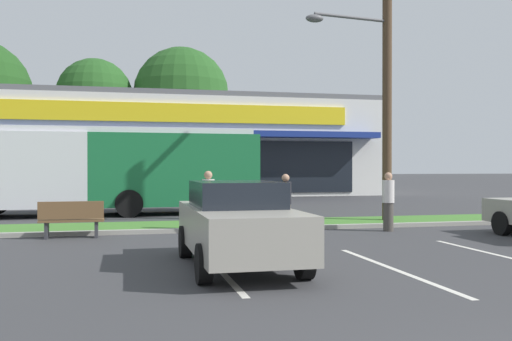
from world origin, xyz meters
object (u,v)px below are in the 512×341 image
object	(u,v)px
pedestrian_by_pole	(208,202)
utility_pole	(383,72)
car_3	(238,223)
pedestrian_near_bench	(388,202)
car_2	(40,189)
car_1	(223,188)
city_bus	(104,168)
bus_stop_bench	(72,219)
pedestrian_mid	(285,203)

from	to	relation	value
pedestrian_by_pole	utility_pole	bearing A→B (deg)	-47.80
car_3	pedestrian_near_bench	xyz separation A→B (m)	(5.28, 4.63, 0.04)
utility_pole	pedestrian_by_pole	xyz separation A→B (m)	(-5.84, -1.43, -3.98)
car_2	pedestrian_by_pole	bearing A→B (deg)	-64.79
car_1	car_3	distance (m)	18.63
city_bus	utility_pole	bearing A→B (deg)	147.72
car_1	car_2	size ratio (longest dim) A/B	1.13
car_1	car_2	bearing A→B (deg)	-177.44
bus_stop_bench	car_3	bearing A→B (deg)	123.67
utility_pole	pedestrian_by_pole	distance (m)	7.21
car_2	pedestrian_mid	xyz separation A→B (m)	(8.18, -12.99, 0.02)
bus_stop_bench	pedestrian_near_bench	size ratio (longest dim) A/B	0.96
city_bus	car_1	size ratio (longest dim) A/B	2.46
utility_pole	car_1	distance (m)	12.86
pedestrian_mid	pedestrian_near_bench	bearing A→B (deg)	-48.01
bus_stop_bench	pedestrian_by_pole	bearing A→B (deg)	-176.89
pedestrian_by_pole	car_2	bearing A→B (deg)	53.66
utility_pole	pedestrian_mid	size ratio (longest dim) A/B	5.54
city_bus	pedestrian_mid	xyz separation A→B (m)	(5.08, -6.88, -0.95)
car_2	city_bus	bearing A→B (deg)	-63.11
car_1	pedestrian_by_pole	size ratio (longest dim) A/B	2.73
utility_pole	pedestrian_near_bench	distance (m)	4.53
bus_stop_bench	car_2	world-z (taller)	car_2
utility_pole	bus_stop_bench	size ratio (longest dim) A/B	5.63
utility_pole	bus_stop_bench	xyz separation A→B (m)	(-9.38, -1.62, -4.34)
car_3	city_bus	bearing A→B (deg)	-167.11
car_2	pedestrian_near_bench	bearing A→B (deg)	-50.31
bus_stop_bench	pedestrian_near_bench	distance (m)	8.61
pedestrian_near_bench	pedestrian_by_pole	bearing A→B (deg)	-85.81
bus_stop_bench	car_2	bearing A→B (deg)	-79.13
car_1	utility_pole	bearing A→B (deg)	-75.22
car_3	utility_pole	bearing A→B (deg)	137.50
bus_stop_bench	car_3	size ratio (longest dim) A/B	0.37
car_1	pedestrian_mid	bearing A→B (deg)	-92.51
utility_pole	pedestrian_by_pole	world-z (taller)	utility_pole
pedestrian_near_bench	pedestrian_by_pole	distance (m)	5.09
utility_pole	car_2	distance (m)	16.95
utility_pole	city_bus	size ratio (longest dim) A/B	0.78
pedestrian_by_pole	bus_stop_bench	bearing A→B (deg)	121.56
car_3	pedestrian_mid	distance (m)	5.54
pedestrian_mid	car_1	bearing A→B (deg)	46.92
pedestrian_by_pole	pedestrian_near_bench	bearing A→B (deg)	-67.70
bus_stop_bench	pedestrian_by_pole	xyz separation A→B (m)	(3.54, 0.19, 0.36)
pedestrian_near_bench	bus_stop_bench	bearing A→B (deg)	-82.02
utility_pole	city_bus	world-z (taller)	utility_pole
car_2	car_3	world-z (taller)	car_2
utility_pole	pedestrian_near_bench	world-z (taller)	utility_pole
city_bus	car_3	bearing A→B (deg)	101.67
utility_pole	city_bus	xyz separation A→B (m)	(-8.78, 5.29, -3.08)
car_2	utility_pole	bearing A→B (deg)	-43.82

